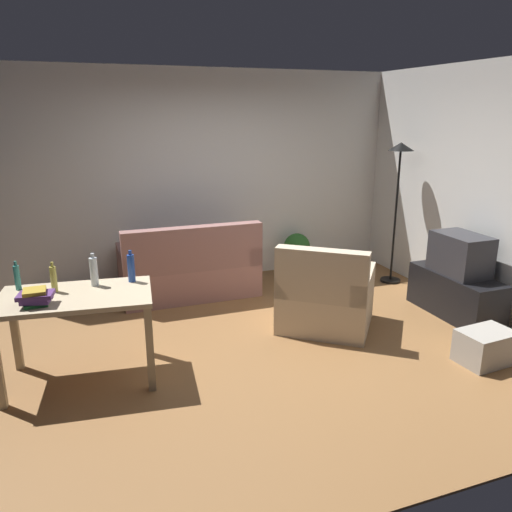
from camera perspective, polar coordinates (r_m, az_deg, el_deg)
name	(u,v)px	position (r m, az deg, el deg)	size (l,w,h in m)	color
ground_plane	(264,345)	(4.90, 0.93, -10.25)	(5.20, 4.40, 0.02)	olive
wall_rear	(204,178)	(6.53, -6.03, 8.94)	(5.20, 0.10, 2.70)	white
wall_right	(491,192)	(5.90, 25.46, 6.67)	(0.10, 4.40, 2.70)	silver
couch	(190,271)	(6.10, -7.64, -1.70)	(1.63, 0.84, 0.92)	#996B66
tv_stand	(456,294)	(5.90, 21.97, -4.10)	(0.44, 1.10, 0.48)	black
tv	(461,254)	(5.77, 22.47, 0.19)	(0.41, 0.60, 0.44)	#2D2D33
torchiere_lamp	(399,175)	(6.54, 16.10, 8.97)	(0.32, 0.32, 1.81)	black
desk	(76,307)	(4.30, -19.96, -5.55)	(1.27, 0.83, 0.76)	#C6B28E
potted_plant	(297,251)	(6.86, 4.72, 0.62)	(0.36, 0.36, 0.57)	brown
armchair	(325,298)	(5.18, 7.98, -4.86)	(1.23, 1.22, 0.92)	beige
storage_box	(486,347)	(4.96, 24.90, -9.44)	(0.48, 0.34, 0.30)	#A8A399
bottle_tall	(17,277)	(4.52, -25.76, -2.22)	(0.05, 0.05, 0.25)	teal
bottle_squat	(54,279)	(4.35, -22.25, -2.44)	(0.05, 0.05, 0.25)	#BCB24C
bottle_clear	(94,271)	(4.38, -18.14, -1.69)	(0.07, 0.07, 0.28)	silver
bottle_blue	(131,268)	(4.40, -14.16, -1.32)	(0.06, 0.06, 0.28)	#2347A3
book_stack	(36,297)	(4.12, -24.01, -4.34)	(0.28, 0.22, 0.13)	#236B33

